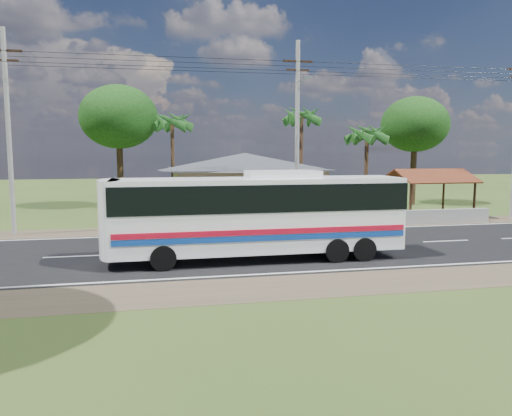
{
  "coord_description": "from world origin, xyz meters",
  "views": [
    {
      "loc": [
        -5.53,
        -22.48,
        4.67
      ],
      "look_at": [
        -0.66,
        1.0,
        1.83
      ],
      "focal_mm": 35.0,
      "sensor_mm": 36.0,
      "label": 1
    }
  ],
  "objects_px": {
    "waiting_shed": "(429,178)",
    "motorcycle": "(308,216)",
    "person": "(388,213)",
    "coach_bus": "(259,209)"
  },
  "relations": [
    {
      "from": "waiting_shed",
      "to": "motorcycle",
      "type": "relative_size",
      "value": 3.34
    },
    {
      "from": "motorcycle",
      "to": "person",
      "type": "height_order",
      "value": "person"
    },
    {
      "from": "waiting_shed",
      "to": "coach_bus",
      "type": "height_order",
      "value": "coach_bus"
    },
    {
      "from": "waiting_shed",
      "to": "person",
      "type": "height_order",
      "value": "waiting_shed"
    },
    {
      "from": "waiting_shed",
      "to": "coach_bus",
      "type": "bearing_deg",
      "value": -142.95
    },
    {
      "from": "coach_bus",
      "to": "motorcycle",
      "type": "distance_m",
      "value": 11.34
    },
    {
      "from": "person",
      "to": "coach_bus",
      "type": "bearing_deg",
      "value": 29.39
    },
    {
      "from": "motorcycle",
      "to": "person",
      "type": "xyz_separation_m",
      "value": [
        4.35,
        -2.22,
        0.41
      ]
    },
    {
      "from": "coach_bus",
      "to": "motorcycle",
      "type": "height_order",
      "value": "coach_bus"
    },
    {
      "from": "waiting_shed",
      "to": "motorcycle",
      "type": "bearing_deg",
      "value": -174.65
    }
  ]
}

